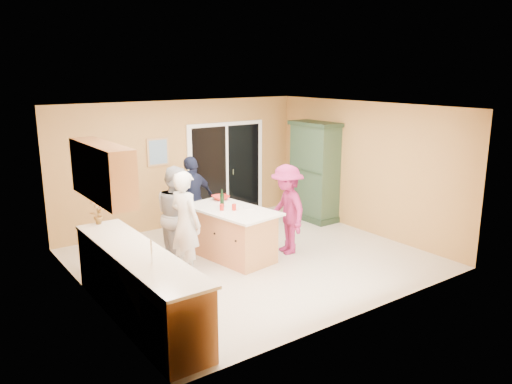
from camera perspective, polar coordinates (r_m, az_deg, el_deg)
floor at (r=8.73m, az=-0.42°, el=-7.62°), size 5.50×5.50×0.00m
ceiling at (r=8.15m, az=-0.45°, el=9.66°), size 5.50×5.00×0.10m
wall_back at (r=10.45m, az=-8.38°, el=3.22°), size 5.50×0.10×2.60m
wall_front at (r=6.53m, az=12.34°, el=-3.29°), size 5.50×0.10×2.60m
wall_left at (r=7.17m, az=-18.70°, el=-2.19°), size 0.10×5.00×2.60m
wall_right at (r=10.15m, az=12.36°, el=2.74°), size 0.10×5.00×2.60m
left_cabinet_run at (r=6.61m, az=-12.82°, el=-10.88°), size 0.65×3.05×1.24m
upper_cabinets at (r=6.91m, az=-17.19°, el=2.25°), size 0.35×1.60×0.75m
sliding_door at (r=10.98m, az=-3.38°, el=2.52°), size 1.90×0.07×2.10m
framed_picture at (r=10.14m, az=-11.15°, el=4.51°), size 0.46×0.04×0.56m
kitchen_island at (r=8.66m, az=-2.75°, el=-4.90°), size 1.15×1.79×0.88m
green_hutch at (r=10.84m, az=6.71°, el=2.23°), size 0.61×1.16×2.13m
woman_white at (r=7.91m, az=-8.05°, el=-3.59°), size 0.53×0.69×1.68m
woman_grey at (r=8.45m, az=-9.02°, el=-2.59°), size 0.70×0.86×1.66m
woman_navy at (r=9.39m, az=-7.25°, el=-0.90°), size 1.03×0.62×1.65m
woman_magenta at (r=8.80m, az=3.55°, el=-2.00°), size 0.80×1.13×1.59m
serving_bowl at (r=9.12m, az=-4.07°, el=-0.65°), size 0.34×0.34×0.08m
tulip_vase at (r=7.78m, az=-17.67°, el=-2.11°), size 0.24×0.19×0.40m
tumbler_near at (r=8.43m, az=-2.53°, el=-1.74°), size 0.09×0.09×0.11m
tumbler_far at (r=8.43m, az=-3.94°, el=-1.75°), size 0.10×0.10×0.11m
wine_bottle at (r=8.62m, az=-3.90°, el=-0.92°), size 0.07×0.07×0.32m
white_plate at (r=8.58m, az=-0.79°, el=-1.76°), size 0.25×0.25×0.01m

